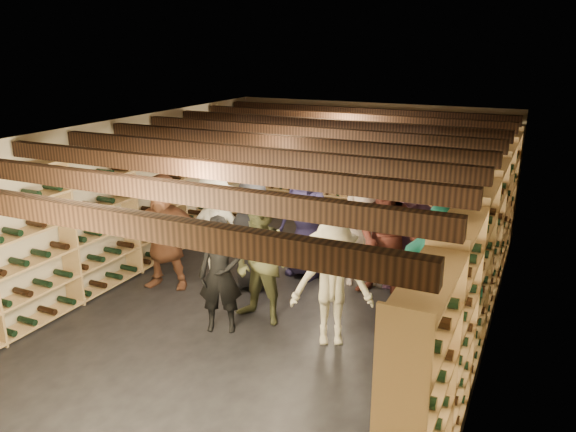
# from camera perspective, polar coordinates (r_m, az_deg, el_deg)

# --- Properties ---
(ground) EXTENTS (8.00, 8.00, 0.00)m
(ground) POSITION_cam_1_polar(r_m,az_deg,el_deg) (7.98, -0.77, -8.72)
(ground) COLOR black
(ground) RESTS_ON ground
(walls) EXTENTS (5.52, 8.02, 2.40)m
(walls) POSITION_cam_1_polar(r_m,az_deg,el_deg) (7.53, -0.80, -0.48)
(walls) COLOR #BBAF91
(walls) RESTS_ON ground
(ceiling) EXTENTS (5.50, 8.00, 0.01)m
(ceiling) POSITION_cam_1_polar(r_m,az_deg,el_deg) (7.26, -0.84, 8.58)
(ceiling) COLOR beige
(ceiling) RESTS_ON walls
(ceiling_joists) EXTENTS (5.40, 7.12, 0.18)m
(ceiling_joists) POSITION_cam_1_polar(r_m,az_deg,el_deg) (7.28, -0.84, 7.49)
(ceiling_joists) COLOR black
(ceiling_joists) RESTS_ON ground
(wine_rack_left) EXTENTS (0.32, 7.50, 2.15)m
(wine_rack_left) POSITION_cam_1_polar(r_m,az_deg,el_deg) (8.95, -15.77, 0.90)
(wine_rack_left) COLOR #9F7E4D
(wine_rack_left) RESTS_ON ground
(wine_rack_right) EXTENTS (0.32, 7.50, 2.15)m
(wine_rack_right) POSITION_cam_1_polar(r_m,az_deg,el_deg) (6.91, 18.80, -4.20)
(wine_rack_right) COLOR #9F7E4D
(wine_rack_right) RESTS_ON ground
(wine_rack_back) EXTENTS (4.70, 0.30, 2.15)m
(wine_rack_back) POSITION_cam_1_polar(r_m,az_deg,el_deg) (11.02, 7.97, 4.39)
(wine_rack_back) COLOR #9F7E4D
(wine_rack_back) RESTS_ON ground
(crate_stack_left) EXTENTS (0.58, 0.47, 0.68)m
(crate_stack_left) POSITION_cam_1_polar(r_m,az_deg,el_deg) (9.59, 8.43, -2.14)
(crate_stack_left) COLOR tan
(crate_stack_left) RESTS_ON ground
(crate_stack_right) EXTENTS (0.58, 0.48, 0.68)m
(crate_stack_right) POSITION_cam_1_polar(r_m,az_deg,el_deg) (8.77, 11.31, -4.20)
(crate_stack_right) COLOR tan
(crate_stack_right) RESTS_ON ground
(crate_loose) EXTENTS (0.51, 0.34, 0.17)m
(crate_loose) POSITION_cam_1_polar(r_m,az_deg,el_deg) (9.97, 12.35, -3.18)
(crate_loose) COLOR tan
(crate_loose) RESTS_ON ground
(person_0) EXTENTS (0.89, 0.67, 1.64)m
(person_0) POSITION_cam_1_polar(r_m,az_deg,el_deg) (8.16, -3.59, -1.92)
(person_0) COLOR black
(person_0) RESTS_ON ground
(person_1) EXTENTS (0.64, 0.54, 1.49)m
(person_1) POSITION_cam_1_polar(r_m,az_deg,el_deg) (7.01, -6.88, -5.97)
(person_1) COLOR black
(person_1) RESTS_ON ground
(person_2) EXTENTS (0.88, 0.73, 1.64)m
(person_2) POSITION_cam_1_polar(r_m,az_deg,el_deg) (7.15, -2.69, -4.74)
(person_2) COLOR brown
(person_2) RESTS_ON ground
(person_3) EXTENTS (1.14, 0.93, 1.54)m
(person_3) POSITION_cam_1_polar(r_m,az_deg,el_deg) (6.68, 4.53, -6.88)
(person_3) COLOR #C0B593
(person_3) RESTS_ON ground
(person_4) EXTENTS (1.15, 0.69, 1.84)m
(person_4) POSITION_cam_1_polar(r_m,az_deg,el_deg) (6.57, 14.76, -6.41)
(person_4) COLOR #1C7A67
(person_4) RESTS_ON ground
(person_5) EXTENTS (1.66, 0.86, 1.71)m
(person_5) POSITION_cam_1_polar(r_m,az_deg,el_deg) (8.37, -12.50, -1.54)
(person_5) COLOR brown
(person_5) RESTS_ON ground
(person_6) EXTENTS (1.03, 0.78, 1.88)m
(person_6) POSITION_cam_1_polar(r_m,az_deg,el_deg) (8.57, 1.87, -0.11)
(person_6) COLOR #28244E
(person_6) RESTS_ON ground
(person_7) EXTENTS (0.81, 0.69, 1.89)m
(person_7) POSITION_cam_1_polar(r_m,az_deg,el_deg) (8.30, 7.76, -0.78)
(person_7) COLOR gray
(person_7) RESTS_ON ground
(person_8) EXTENTS (0.95, 0.77, 1.83)m
(person_8) POSITION_cam_1_polar(r_m,az_deg,el_deg) (7.89, 10.08, -2.11)
(person_8) COLOR #4A1F18
(person_8) RESTS_ON ground
(person_9) EXTENTS (1.23, 0.89, 1.71)m
(person_9) POSITION_cam_1_polar(r_m,az_deg,el_deg) (8.21, -7.43, -1.63)
(person_9) COLOR beige
(person_9) RESTS_ON ground
(person_11) EXTENTS (1.77, 1.16, 1.82)m
(person_11) POSITION_cam_1_polar(r_m,az_deg,el_deg) (8.35, 12.06, -1.17)
(person_11) COLOR #7D5382
(person_11) RESTS_ON ground
(person_12) EXTENTS (0.96, 0.79, 1.69)m
(person_12) POSITION_cam_1_polar(r_m,az_deg,el_deg) (8.24, 17.09, -2.27)
(person_12) COLOR #2F2F33
(person_12) RESTS_ON ground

